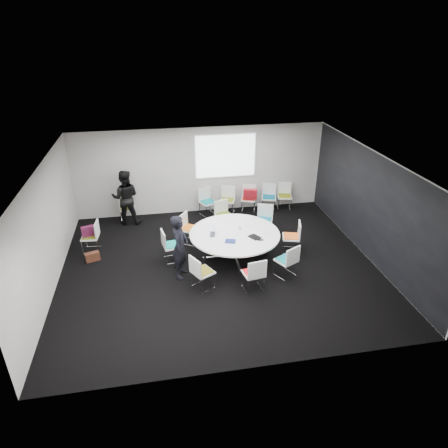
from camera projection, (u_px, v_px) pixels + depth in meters
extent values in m
cube|color=black|center=(219.00, 266.00, 10.39)|extent=(8.00, 7.00, 0.04)
cube|color=white|center=(218.00, 161.00, 9.11)|extent=(8.00, 7.00, 0.04)
cube|color=#ACA7A2|center=(201.00, 170.00, 12.84)|extent=(8.00, 0.04, 2.80)
cube|color=#ACA7A2|center=(254.00, 308.00, 6.65)|extent=(8.00, 0.04, 2.80)
cube|color=#ACA7A2|center=(46.00, 231.00, 9.11)|extent=(0.04, 7.00, 2.80)
cube|color=#ACA7A2|center=(371.00, 205.00, 10.38)|extent=(0.04, 7.00, 2.80)
cube|color=black|center=(370.00, 205.00, 10.38)|extent=(0.01, 6.94, 2.74)
cube|color=silver|center=(234.00, 256.00, 10.75)|extent=(0.90, 0.90, 0.08)
cylinder|color=silver|center=(234.00, 245.00, 10.60)|extent=(0.10, 0.10, 0.65)
cylinder|color=white|center=(235.00, 234.00, 10.45)|extent=(2.37, 2.37, 0.04)
cube|color=white|center=(226.00, 156.00, 12.71)|extent=(1.90, 0.03, 1.35)
cube|color=silver|center=(290.00, 244.00, 10.95)|extent=(0.52, 0.52, 0.42)
cube|color=white|center=(291.00, 237.00, 10.85)|extent=(0.55, 0.56, 0.04)
cube|color=#D15918|center=(291.00, 236.00, 10.83)|extent=(0.47, 0.49, 0.03)
cube|color=white|center=(299.00, 230.00, 10.73)|extent=(0.16, 0.45, 0.42)
cube|color=silver|center=(264.00, 228.00, 11.85)|extent=(0.55, 0.55, 0.42)
cube|color=white|center=(264.00, 221.00, 11.75)|extent=(0.59, 0.58, 0.04)
cube|color=#0A6783|center=(264.00, 220.00, 11.73)|extent=(0.51, 0.50, 0.03)
cube|color=white|center=(265.00, 211.00, 11.83)|extent=(0.44, 0.20, 0.42)
cube|color=silver|center=(224.00, 223.00, 12.14)|extent=(0.53, 0.53, 0.42)
cube|color=white|center=(224.00, 216.00, 12.04)|extent=(0.58, 0.56, 0.04)
cube|color=#566A14|center=(224.00, 215.00, 12.03)|extent=(0.50, 0.49, 0.03)
cube|color=white|center=(221.00, 206.00, 12.10)|extent=(0.45, 0.18, 0.42)
cube|color=silver|center=(191.00, 236.00, 11.39)|extent=(0.58, 0.58, 0.42)
cube|color=white|center=(190.00, 229.00, 11.28)|extent=(0.62, 0.63, 0.04)
cube|color=orange|center=(190.00, 228.00, 11.27)|extent=(0.54, 0.54, 0.03)
cube|color=white|center=(183.00, 220.00, 11.25)|extent=(0.28, 0.40, 0.42)
cube|color=silver|center=(172.00, 253.00, 10.54)|extent=(0.49, 0.49, 0.42)
cube|color=white|center=(172.00, 245.00, 10.44)|extent=(0.51, 0.53, 0.04)
cube|color=#0C887B|center=(172.00, 244.00, 10.43)|extent=(0.44, 0.46, 0.03)
cube|color=white|center=(163.00, 239.00, 10.27)|extent=(0.11, 0.46, 0.42)
cube|color=silver|center=(203.00, 280.00, 9.44)|extent=(0.57, 0.57, 0.42)
cube|color=white|center=(203.00, 272.00, 9.33)|extent=(0.60, 0.61, 0.04)
cube|color=olive|center=(203.00, 271.00, 9.32)|extent=(0.52, 0.53, 0.03)
cube|color=white|center=(195.00, 267.00, 9.11)|extent=(0.25, 0.42, 0.42)
cube|color=silver|center=(253.00, 282.00, 9.38)|extent=(0.48, 0.48, 0.42)
cube|color=white|center=(253.00, 273.00, 9.28)|extent=(0.53, 0.51, 0.04)
cube|color=red|center=(253.00, 272.00, 9.26)|extent=(0.46, 0.44, 0.03)
cube|color=white|center=(257.00, 270.00, 9.00)|extent=(0.46, 0.11, 0.42)
cube|color=silver|center=(285.00, 268.00, 9.89)|extent=(0.57, 0.57, 0.42)
cube|color=white|center=(286.00, 260.00, 9.79)|extent=(0.61, 0.60, 0.04)
cube|color=#0B747B|center=(286.00, 259.00, 9.77)|extent=(0.53, 0.52, 0.03)
cube|color=white|center=(293.00, 256.00, 9.54)|extent=(0.42, 0.25, 0.42)
cube|color=silver|center=(208.00, 209.00, 13.04)|extent=(0.56, 0.56, 0.42)
cube|color=white|center=(208.00, 202.00, 12.94)|extent=(0.60, 0.59, 0.04)
cube|color=#097578|center=(208.00, 202.00, 12.93)|extent=(0.52, 0.51, 0.03)
cube|color=white|center=(204.00, 194.00, 12.99)|extent=(0.43, 0.23, 0.42)
cube|color=silver|center=(227.00, 207.00, 13.17)|extent=(0.53, 0.53, 0.42)
cube|color=white|center=(227.00, 201.00, 13.07)|extent=(0.58, 0.56, 0.04)
cube|color=#637115|center=(227.00, 200.00, 13.06)|extent=(0.50, 0.49, 0.03)
cube|color=white|center=(228.00, 192.00, 13.15)|extent=(0.45, 0.18, 0.42)
cube|color=silver|center=(248.00, 205.00, 13.29)|extent=(0.53, 0.53, 0.42)
cube|color=white|center=(248.00, 199.00, 13.19)|extent=(0.58, 0.56, 0.04)
cube|color=red|center=(248.00, 198.00, 13.17)|extent=(0.50, 0.49, 0.03)
cube|color=white|center=(249.00, 190.00, 13.27)|extent=(0.45, 0.18, 0.42)
cube|color=silver|center=(269.00, 204.00, 13.38)|extent=(0.52, 0.52, 0.42)
cube|color=white|center=(269.00, 198.00, 13.28)|extent=(0.57, 0.55, 0.04)
cube|color=#095B76|center=(269.00, 197.00, 13.27)|extent=(0.49, 0.48, 0.03)
cube|color=white|center=(269.00, 189.00, 13.36)|extent=(0.45, 0.17, 0.42)
cube|color=silver|center=(284.00, 203.00, 13.47)|extent=(0.50, 0.50, 0.42)
cube|color=white|center=(285.00, 197.00, 13.37)|extent=(0.54, 0.53, 0.04)
cube|color=olive|center=(285.00, 196.00, 13.36)|extent=(0.47, 0.46, 0.03)
cube|color=white|center=(284.00, 188.00, 13.45)|extent=(0.46, 0.13, 0.42)
cube|color=silver|center=(92.00, 244.00, 10.97)|extent=(0.45, 0.45, 0.42)
cube|color=white|center=(90.00, 237.00, 10.86)|extent=(0.48, 0.50, 0.04)
cube|color=olive|center=(90.00, 236.00, 10.85)|extent=(0.41, 0.43, 0.03)
cube|color=white|center=(97.00, 229.00, 10.78)|extent=(0.08, 0.46, 0.42)
cube|color=silver|center=(128.00, 215.00, 12.64)|extent=(0.48, 0.48, 0.42)
cube|color=white|center=(127.00, 208.00, 12.54)|extent=(0.52, 0.51, 0.04)
cube|color=olive|center=(127.00, 207.00, 12.53)|extent=(0.46, 0.44, 0.03)
cube|color=white|center=(126.00, 199.00, 12.61)|extent=(0.46, 0.11, 0.42)
imported|color=black|center=(180.00, 247.00, 9.63)|extent=(0.56, 0.69, 1.64)
imported|color=black|center=(125.00, 197.00, 12.22)|extent=(0.90, 0.73, 1.73)
imported|color=#333338|center=(214.00, 234.00, 10.35)|extent=(0.24, 0.32, 0.02)
cube|color=silver|center=(214.00, 228.00, 10.43)|extent=(0.06, 0.30, 0.22)
cube|color=black|center=(255.00, 237.00, 10.23)|extent=(0.34, 0.37, 0.02)
cube|color=navy|center=(230.00, 241.00, 10.03)|extent=(0.31, 0.26, 0.03)
cube|color=silver|center=(251.00, 225.00, 10.84)|extent=(0.36, 0.36, 0.00)
cube|color=white|center=(258.00, 233.00, 10.46)|extent=(0.30, 0.21, 0.00)
cylinder|color=white|center=(240.00, 228.00, 10.62)|extent=(0.08, 0.08, 0.09)
cube|color=black|center=(261.00, 240.00, 10.10)|extent=(0.14, 0.07, 0.01)
cube|color=#581737|center=(89.00, 231.00, 10.78)|extent=(0.42, 0.26, 0.28)
cube|color=#492417|center=(93.00, 257.00, 10.55)|extent=(0.39, 0.27, 0.24)
cube|color=maroon|center=(250.00, 194.00, 12.89)|extent=(0.47, 0.28, 0.36)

